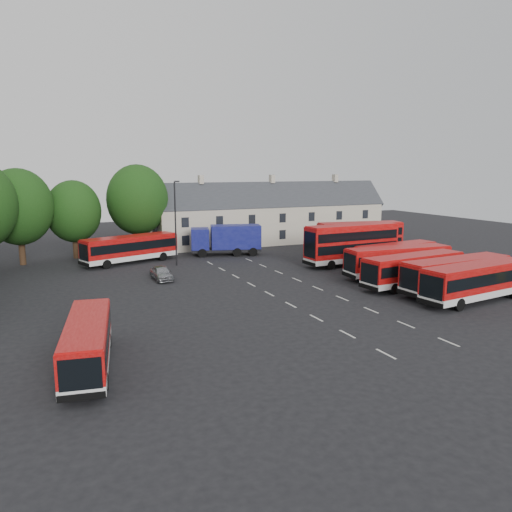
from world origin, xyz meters
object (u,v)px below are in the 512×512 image
at_px(bus_west, 87,340).
at_px(box_truck, 227,238).
at_px(bus_dd_south, 352,242).
at_px(lamppost, 176,221).
at_px(bus_row_a, 477,279).
at_px(silver_car, 161,273).

xyz_separation_m(bus_west, box_truck, (20.31, 31.20, 0.51)).
distance_m(bus_dd_south, bus_west, 36.42).
height_order(box_truck, lamppost, lamppost).
bearing_deg(lamppost, bus_row_a, -54.16).
height_order(bus_row_a, lamppost, lamppost).
bearing_deg(silver_car, box_truck, 43.09).
distance_m(bus_dd_south, silver_car, 21.97).
relative_size(bus_row_a, silver_car, 2.76).
xyz_separation_m(bus_dd_south, bus_west, (-30.97, -19.14, -1.01)).
xyz_separation_m(bus_row_a, silver_car, (-21.96, 18.95, -1.21)).
bearing_deg(bus_west, lamppost, -15.12).
bearing_deg(bus_row_a, box_truck, 103.38).
distance_m(box_truck, lamppost, 9.26).
bearing_deg(bus_west, bus_row_a, -77.58).
relative_size(bus_west, silver_car, 2.39).
distance_m(bus_row_a, silver_car, 29.03).
bearing_deg(lamppost, bus_dd_south, -23.45).
bearing_deg(bus_row_a, silver_car, 132.68).
height_order(bus_dd_south, box_truck, bus_dd_south).
distance_m(bus_dd_south, lamppost, 20.23).
xyz_separation_m(box_truck, lamppost, (-7.76, -4.07, 2.98)).
bearing_deg(bus_west, box_truck, -23.35).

